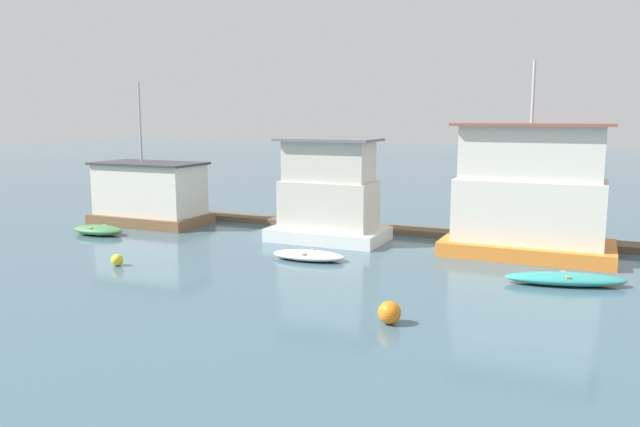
# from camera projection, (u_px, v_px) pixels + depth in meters

# --- Properties ---
(ground_plane) EXTENTS (200.00, 200.00, 0.00)m
(ground_plane) POSITION_uv_depth(u_px,v_px,m) (328.00, 239.00, 30.34)
(ground_plane) COLOR #426070
(dock_walkway) EXTENTS (33.80, 1.46, 0.30)m
(dock_walkway) POSITION_uv_depth(u_px,v_px,m) (351.00, 226.00, 33.02)
(dock_walkway) COLOR brown
(dock_walkway) RESTS_ON ground_plane
(houseboat_brown) EXTENTS (6.22, 3.44, 7.72)m
(houseboat_brown) POSITION_uv_depth(u_px,v_px,m) (150.00, 194.00, 34.29)
(houseboat_brown) COLOR brown
(houseboat_brown) RESTS_ON ground_plane
(houseboat_white) EXTENTS (5.42, 3.35, 4.88)m
(houseboat_white) POSITION_uv_depth(u_px,v_px,m) (329.00, 196.00, 29.69)
(houseboat_white) COLOR white
(houseboat_white) RESTS_ON ground_plane
(houseboat_orange) EXTENTS (7.05, 4.00, 8.18)m
(houseboat_orange) POSITION_uv_depth(u_px,v_px,m) (529.00, 196.00, 26.56)
(houseboat_orange) COLOR orange
(houseboat_orange) RESTS_ON ground_plane
(dinghy_green) EXTENTS (2.85, 1.48, 0.48)m
(dinghy_green) POSITION_uv_depth(u_px,v_px,m) (98.00, 230.00, 31.38)
(dinghy_green) COLOR #47844C
(dinghy_green) RESTS_ON ground_plane
(dinghy_white) EXTENTS (3.24, 1.65, 0.38)m
(dinghy_white) POSITION_uv_depth(u_px,v_px,m) (308.00, 255.00, 25.94)
(dinghy_white) COLOR white
(dinghy_white) RESTS_ON ground_plane
(dinghy_teal) EXTENTS (4.35, 2.26, 0.43)m
(dinghy_teal) POSITION_uv_depth(u_px,v_px,m) (565.00, 279.00, 22.10)
(dinghy_teal) COLOR teal
(dinghy_teal) RESTS_ON ground_plane
(mooring_post_far_right) EXTENTS (0.22, 0.22, 2.20)m
(mooring_post_far_right) POSITION_uv_depth(u_px,v_px,m) (198.00, 201.00, 35.60)
(mooring_post_far_right) COLOR brown
(mooring_post_far_right) RESTS_ON ground_plane
(buoy_orange) EXTENTS (0.67, 0.67, 0.67)m
(buoy_orange) POSITION_uv_depth(u_px,v_px,m) (390.00, 313.00, 17.94)
(buoy_orange) COLOR orange
(buoy_orange) RESTS_ON ground_plane
(buoy_yellow) EXTENTS (0.48, 0.48, 0.48)m
(buoy_yellow) POSITION_uv_depth(u_px,v_px,m) (117.00, 260.00, 24.89)
(buoy_yellow) COLOR yellow
(buoy_yellow) RESTS_ON ground_plane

